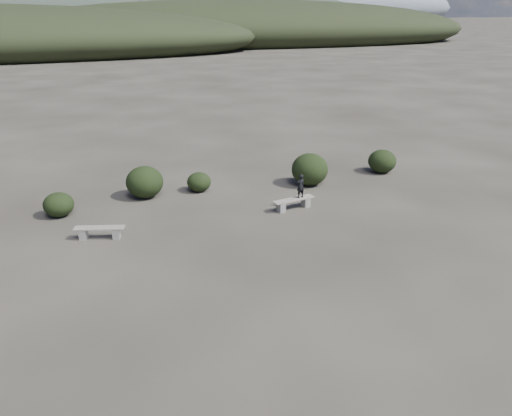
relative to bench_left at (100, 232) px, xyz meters
name	(u,v)px	position (x,y,z in m)	size (l,w,h in m)	color
ground	(277,290)	(4.52, -5.17, -0.26)	(1200.00, 1200.00, 0.00)	#2C2822
bench_left	(100,232)	(0.00, 0.00, 0.00)	(1.73, 0.81, 0.42)	slate
bench_right	(294,203)	(7.35, 0.39, 0.01)	(1.78, 0.66, 0.44)	slate
seated_person	(300,186)	(7.64, 0.44, 0.66)	(0.35, 0.23, 0.95)	black
shrub_a	(59,205)	(-1.36, 2.63, 0.21)	(1.13, 1.13, 0.93)	black
shrub_b	(145,182)	(2.01, 3.69, 0.40)	(1.54, 1.54, 1.32)	black
shrub_c	(199,182)	(4.31, 3.69, 0.16)	(1.04, 1.04, 0.83)	black
shrub_d	(310,169)	(9.20, 2.95, 0.46)	(1.63, 1.63, 1.43)	black
shrub_e	(382,161)	(13.29, 3.51, 0.30)	(1.34, 1.34, 1.11)	black
mountain_ridges	(67,6)	(-2.96, 333.89, 10.58)	(500.00, 400.00, 56.00)	black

